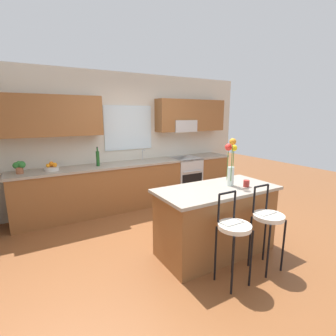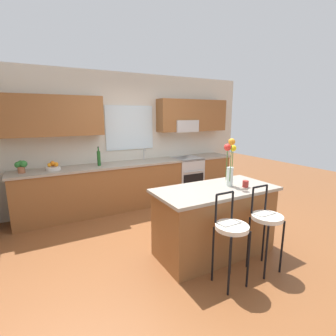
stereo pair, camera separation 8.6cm
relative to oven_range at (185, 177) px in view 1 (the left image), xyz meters
The scene contains 13 objects.
ground_plane 2.12m from the oven_range, 126.00° to the right, with size 14.00×14.00×0.00m, color brown.
back_wall_assembly 1.62m from the oven_range, 165.42° to the left, with size 5.60×0.50×2.70m.
counter_run 1.22m from the oven_range, behind, with size 4.56×0.64×0.92m.
sink_faucet 1.15m from the oven_range, behind, with size 0.02×0.13×0.23m.
oven_range is the anchor object (origin of this frame).
kitchen_island 2.42m from the oven_range, 113.69° to the right, with size 1.64×0.80×0.92m.
bar_stool_near 3.10m from the oven_range, 113.79° to the right, with size 0.36×0.36×1.04m.
bar_stool_middle 2.92m from the oven_range, 103.86° to the right, with size 0.36×0.36×1.04m.
flower_vase 2.47m from the oven_range, 108.64° to the right, with size 0.16×0.17×0.65m.
mug_ceramic 2.50m from the oven_range, 104.12° to the right, with size 0.08×0.08×0.09m, color #A52D28.
fruit_bowl_oranges 2.81m from the oven_range, behind, with size 0.24×0.24×0.16m.
bottle_olive_oil 2.05m from the oven_range, behind, with size 0.06×0.06×0.36m.
potted_plant_small 3.29m from the oven_range, behind, with size 0.19×0.13×0.21m.
Camera 1 is at (-1.91, -2.99, 1.87)m, focal length 26.84 mm.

